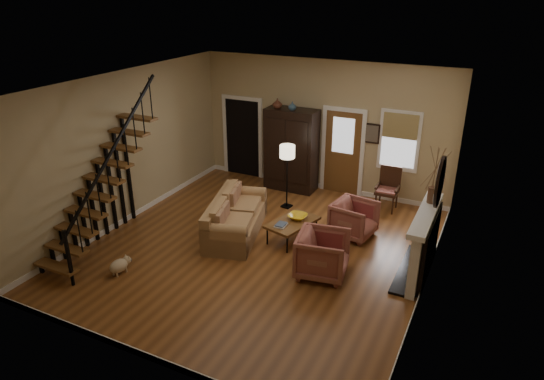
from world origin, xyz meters
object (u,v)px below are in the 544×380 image
at_px(armchair_right, 354,219).
at_px(floor_lamp, 287,177).
at_px(sofa, 236,217).
at_px(armoire, 291,150).
at_px(armchair_left, 323,254).
at_px(coffee_table, 292,230).
at_px(side_chair, 387,190).

relative_size(armchair_right, floor_lamp, 0.55).
bearing_deg(sofa, floor_lamp, 60.39).
xyz_separation_m(armoire, armchair_left, (2.18, -3.47, -0.64)).
distance_m(coffee_table, armchair_right, 1.32).
bearing_deg(armoire, armchair_right, -38.48).
bearing_deg(armchair_right, armchair_left, -173.84).
height_order(sofa, armchair_left, armchair_left).
xyz_separation_m(armoire, side_chair, (2.55, -0.20, -0.54)).
relative_size(armoire, coffee_table, 1.87).
bearing_deg(armchair_right, side_chair, -2.43).
relative_size(armoire, armchair_left, 2.31).
xyz_separation_m(armoire, floor_lamp, (0.39, -1.11, -0.28)).
relative_size(sofa, floor_lamp, 1.38).
bearing_deg(coffee_table, armoire, 114.65).
distance_m(armoire, floor_lamp, 1.21).
bearing_deg(armchair_right, coffee_table, 132.55).
xyz_separation_m(sofa, side_chair, (2.57, 2.60, 0.11)).
distance_m(sofa, floor_lamp, 1.78).
xyz_separation_m(sofa, floor_lamp, (0.41, 1.69, 0.37)).
bearing_deg(sofa, armchair_left, -32.88).
xyz_separation_m(armoire, armchair_right, (2.25, -1.78, -0.66)).
relative_size(armoire, armchair_right, 2.48).
bearing_deg(side_chair, armchair_left, -96.50).
distance_m(armchair_right, floor_lamp, 2.02).
relative_size(armoire, sofa, 0.98).
bearing_deg(coffee_table, side_chair, 59.03).
xyz_separation_m(coffee_table, floor_lamp, (-0.77, 1.41, 0.56)).
bearing_deg(armoire, side_chair, -4.48).
xyz_separation_m(coffee_table, armchair_right, (1.09, 0.74, 0.17)).
xyz_separation_m(floor_lamp, side_chair, (2.16, 0.91, -0.26)).
bearing_deg(side_chair, armchair_right, -100.89).
height_order(armoire, sofa, armoire).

